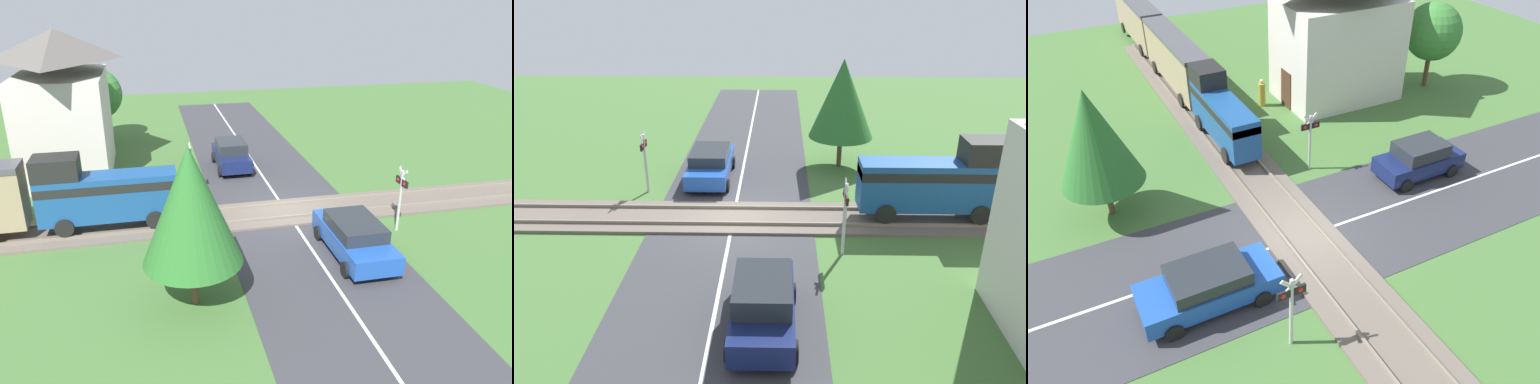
% 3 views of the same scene
% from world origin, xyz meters
% --- Properties ---
extents(ground_plane, '(60.00, 60.00, 0.00)m').
position_xyz_m(ground_plane, '(0.00, 0.00, 0.00)').
color(ground_plane, '#426B33').
extents(road_surface, '(48.00, 6.40, 0.02)m').
position_xyz_m(road_surface, '(0.00, 0.00, 0.01)').
color(road_surface, '#38383D').
rests_on(road_surface, ground_plane).
extents(track_bed, '(2.80, 48.00, 0.24)m').
position_xyz_m(track_bed, '(0.00, 0.00, 0.07)').
color(track_bed, '#665B51').
rests_on(track_bed, ground_plane).
extents(car_near_crossing, '(4.56, 2.03, 1.49)m').
position_xyz_m(car_near_crossing, '(-4.23, -1.44, 0.79)').
color(car_near_crossing, '#1E4CA8').
rests_on(car_near_crossing, ground_plane).
extents(car_far_side, '(3.92, 1.88, 1.63)m').
position_xyz_m(car_far_side, '(6.73, 1.44, 0.84)').
color(car_far_side, '#141E4C').
rests_on(car_far_side, ground_plane).
extents(crossing_signal_west_approach, '(0.90, 0.18, 2.81)m').
position_xyz_m(crossing_signal_west_approach, '(-2.64, -4.10, 1.81)').
color(crossing_signal_west_approach, '#B7B7B7').
rests_on(crossing_signal_west_approach, ground_plane).
extents(crossing_signal_east_approach, '(0.90, 0.18, 2.81)m').
position_xyz_m(crossing_signal_east_approach, '(2.64, 4.10, 1.81)').
color(crossing_signal_east_approach, '#B7B7B7').
rests_on(crossing_signal_east_approach, ground_plane).
extents(tree_roadside_hedge, '(3.19, 3.19, 5.41)m').
position_xyz_m(tree_roadside_hedge, '(-6.12, 4.87, 3.49)').
color(tree_roadside_hedge, brown).
rests_on(tree_roadside_hedge, ground_plane).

